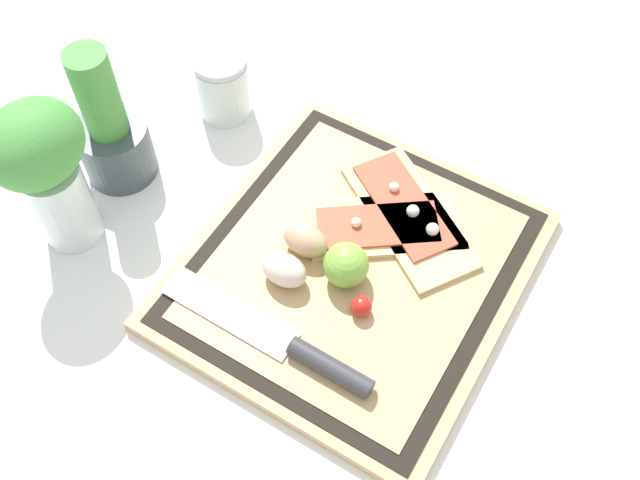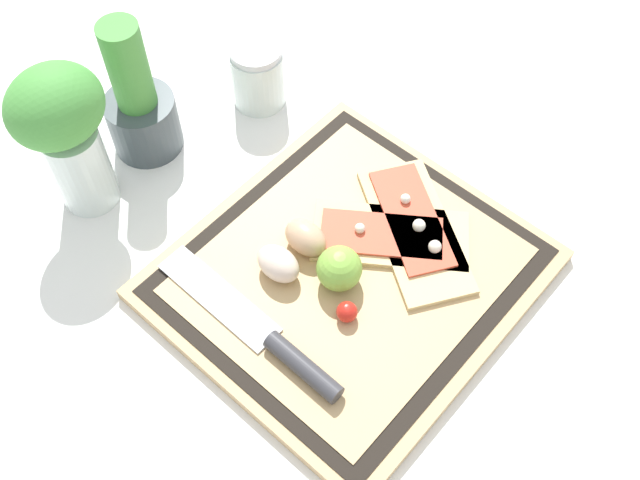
{
  "view_description": "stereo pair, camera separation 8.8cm",
  "coord_description": "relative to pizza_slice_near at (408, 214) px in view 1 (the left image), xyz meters",
  "views": [
    {
      "loc": [
        -0.42,
        -0.2,
        0.78
      ],
      "look_at": [
        0.0,
        0.05,
        0.04
      ],
      "focal_mm": 42.0,
      "sensor_mm": 36.0,
      "label": 1
    },
    {
      "loc": [
        -0.36,
        -0.28,
        0.78
      ],
      "look_at": [
        0.0,
        0.05,
        0.04
      ],
      "focal_mm": 42.0,
      "sensor_mm": 36.0,
      "label": 2
    }
  ],
  "objects": [
    {
      "name": "ground_plane",
      "position": [
        -0.1,
        0.02,
        -0.03
      ],
      "size": [
        6.0,
        6.0,
        0.0
      ],
      "primitive_type": "plane",
      "color": "white"
    },
    {
      "name": "cutting_board",
      "position": [
        -0.1,
        0.02,
        -0.02
      ],
      "size": [
        0.4,
        0.37,
        0.02
      ],
      "color": "tan",
      "rests_on": "ground_plane"
    },
    {
      "name": "pizza_slice_near",
      "position": [
        0.0,
        0.0,
        0.0
      ],
      "size": [
        0.18,
        0.22,
        0.02
      ],
      "color": "#DBBC7F",
      "rests_on": "cutting_board"
    },
    {
      "name": "pizza_slice_far",
      "position": [
        -0.03,
        0.02,
        0.0
      ],
      "size": [
        0.18,
        0.2,
        0.02
      ],
      "color": "#DBBC7F",
      "rests_on": "cutting_board"
    },
    {
      "name": "knife",
      "position": [
        -0.23,
        0.02,
        0.0
      ],
      "size": [
        0.04,
        0.27,
        0.02
      ],
      "color": "silver",
      "rests_on": "cutting_board"
    },
    {
      "name": "egg_brown",
      "position": [
        -0.11,
        0.08,
        0.01
      ],
      "size": [
        0.04,
        0.06,
        0.04
      ],
      "primitive_type": "ellipsoid",
      "color": "tan",
      "rests_on": "cutting_board"
    },
    {
      "name": "egg_pink",
      "position": [
        -0.15,
        0.08,
        0.01
      ],
      "size": [
        0.04,
        0.06,
        0.04
      ],
      "primitive_type": "ellipsoid",
      "color": "beige",
      "rests_on": "cutting_board"
    },
    {
      "name": "lime",
      "position": [
        -0.12,
        0.03,
        0.02
      ],
      "size": [
        0.05,
        0.05,
        0.05
      ],
      "primitive_type": "sphere",
      "color": "#7FB742",
      "rests_on": "cutting_board"
    },
    {
      "name": "cherry_tomato_red",
      "position": [
        -0.15,
        -0.02,
        0.01
      ],
      "size": [
        0.02,
        0.02,
        0.02
      ],
      "primitive_type": "sphere",
      "color": "red",
      "rests_on": "cutting_board"
    },
    {
      "name": "herb_pot",
      "position": [
        -0.11,
        0.36,
        0.05
      ],
      "size": [
        0.09,
        0.09,
        0.2
      ],
      "color": "#3D474C",
      "rests_on": "ground_plane"
    },
    {
      "name": "sauce_jar",
      "position": [
        0.04,
        0.31,
        0.02
      ],
      "size": [
        0.07,
        0.07,
        0.1
      ],
      "color": "silver",
      "rests_on": "ground_plane"
    },
    {
      "name": "herb_glass",
      "position": [
        -0.22,
        0.35,
        0.1
      ],
      "size": [
        0.12,
        0.1,
        0.21
      ],
      "color": "silver",
      "rests_on": "ground_plane"
    }
  ]
}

